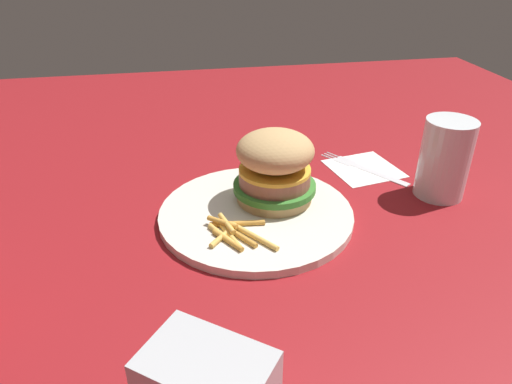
# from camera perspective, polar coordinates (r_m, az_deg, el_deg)

# --- Properties ---
(ground_plane) EXTENTS (1.60, 1.60, 0.00)m
(ground_plane) POSITION_cam_1_polar(r_m,az_deg,el_deg) (0.70, 0.82, -1.78)
(ground_plane) COLOR maroon
(plate) EXTENTS (0.28, 0.28, 0.01)m
(plate) POSITION_cam_1_polar(r_m,az_deg,el_deg) (0.68, -0.00, -2.66)
(plate) COLOR silver
(plate) RESTS_ON ground_plane
(sandwich) EXTENTS (0.12, 0.12, 0.11)m
(sandwich) POSITION_cam_1_polar(r_m,az_deg,el_deg) (0.68, 2.26, 3.16)
(sandwich) COLOR tan
(sandwich) RESTS_ON plate
(fries_pile) EXTENTS (0.09, 0.09, 0.01)m
(fries_pile) POSITION_cam_1_polar(r_m,az_deg,el_deg) (0.62, -2.80, -4.87)
(fries_pile) COLOR gold
(fries_pile) RESTS_ON plate
(napkin) EXTENTS (0.13, 0.13, 0.00)m
(napkin) POSITION_cam_1_polar(r_m,az_deg,el_deg) (0.84, 12.92, 2.82)
(napkin) COLOR white
(napkin) RESTS_ON ground_plane
(fork) EXTENTS (0.15, 0.11, 0.00)m
(fork) POSITION_cam_1_polar(r_m,az_deg,el_deg) (0.84, 12.85, 3.01)
(fork) COLOR silver
(fork) RESTS_ON napkin
(drink_glass) EXTENTS (0.07, 0.07, 0.12)m
(drink_glass) POSITION_cam_1_polar(r_m,az_deg,el_deg) (0.77, 21.79, 3.20)
(drink_glass) COLOR silver
(drink_glass) RESTS_ON ground_plane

